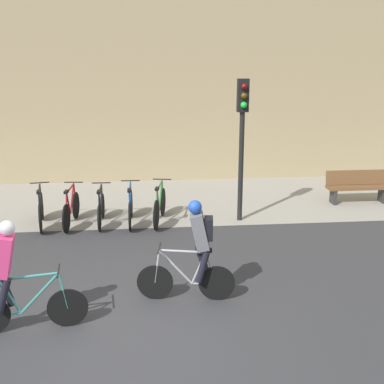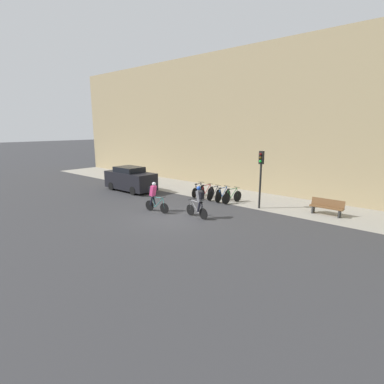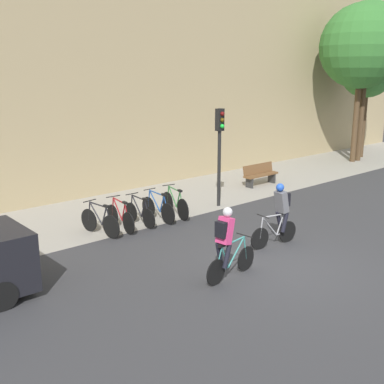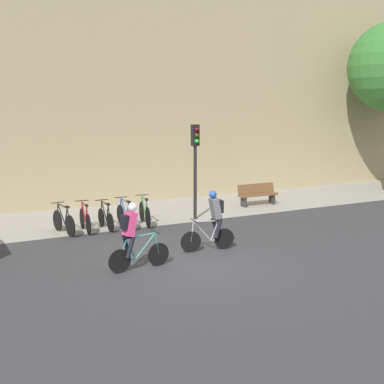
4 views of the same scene
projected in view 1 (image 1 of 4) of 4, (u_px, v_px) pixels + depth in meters
name	position (u px, v px, depth m)	size (l,w,h in m)	color
ground	(125.00, 335.00, 7.08)	(200.00, 200.00, 0.00)	#333335
kerb_strip	(134.00, 201.00, 13.54)	(44.00, 4.50, 0.01)	gray
building_facade	(130.00, 9.00, 14.53)	(44.00, 0.60, 10.57)	tan
cyclist_pink	(11.00, 273.00, 6.91)	(1.72, 0.49, 1.74)	black
cyclist_grey	(197.00, 247.00, 7.84)	(1.63, 0.50, 1.74)	black
parked_bike_0	(41.00, 210.00, 11.47)	(0.46, 1.68, 0.98)	black
parked_bike_1	(71.00, 209.00, 11.54)	(0.46, 1.68, 0.97)	black
parked_bike_2	(101.00, 209.00, 11.61)	(0.46, 1.57, 0.94)	black
parked_bike_3	(131.00, 207.00, 11.66)	(0.46, 1.73, 0.97)	black
parked_bike_4	(160.00, 206.00, 11.72)	(0.49, 1.75, 0.99)	black
traffic_light_pole	(242.00, 124.00, 11.33)	(0.26, 0.30, 3.44)	black
bench	(358.00, 186.00, 13.30)	(1.76, 0.44, 0.89)	brown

